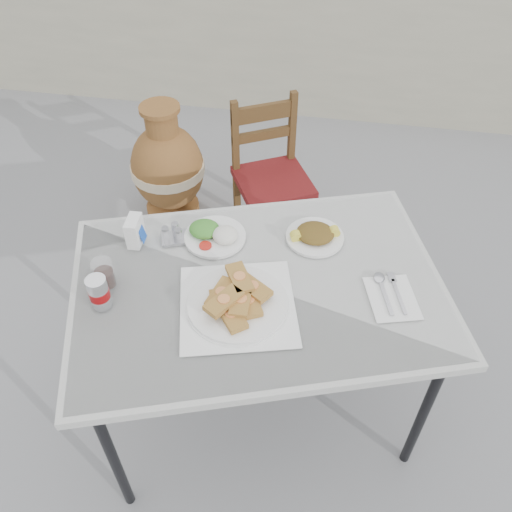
% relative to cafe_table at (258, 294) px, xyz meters
% --- Properties ---
extents(ground, '(80.00, 80.00, 0.00)m').
position_rel_cafe_table_xyz_m(ground, '(-0.05, 0.10, -0.73)').
color(ground, slate).
rests_on(ground, ground).
extents(cafe_table, '(1.50, 1.24, 0.79)m').
position_rel_cafe_table_xyz_m(cafe_table, '(0.00, 0.00, 0.00)').
color(cafe_table, black).
rests_on(cafe_table, ground).
extents(pide_plate, '(0.47, 0.47, 0.08)m').
position_rel_cafe_table_xyz_m(pide_plate, '(-0.05, -0.11, 0.09)').
color(pide_plate, white).
rests_on(pide_plate, cafe_table).
extents(salad_rice_plate, '(0.23, 0.23, 0.06)m').
position_rel_cafe_table_xyz_m(salad_rice_plate, '(-0.20, 0.20, 0.08)').
color(salad_rice_plate, white).
rests_on(salad_rice_plate, cafe_table).
extents(salad_chopped_plate, '(0.22, 0.22, 0.05)m').
position_rel_cafe_table_xyz_m(salad_chopped_plate, '(0.17, 0.27, 0.07)').
color(salad_chopped_plate, white).
rests_on(salad_chopped_plate, cafe_table).
extents(soda_can, '(0.07, 0.07, 0.12)m').
position_rel_cafe_table_xyz_m(soda_can, '(-0.50, -0.18, 0.12)').
color(soda_can, silver).
rests_on(soda_can, cafe_table).
extents(cola_glass, '(0.07, 0.07, 0.10)m').
position_rel_cafe_table_xyz_m(cola_glass, '(-0.52, -0.09, 0.10)').
color(cola_glass, white).
rests_on(cola_glass, cafe_table).
extents(napkin_holder, '(0.06, 0.09, 0.11)m').
position_rel_cafe_table_xyz_m(napkin_holder, '(-0.48, 0.13, 0.11)').
color(napkin_holder, white).
rests_on(napkin_holder, cafe_table).
extents(condiment_caddy, '(0.12, 0.11, 0.07)m').
position_rel_cafe_table_xyz_m(condiment_caddy, '(-0.35, 0.17, 0.08)').
color(condiment_caddy, '#AEAEB5').
rests_on(condiment_caddy, cafe_table).
extents(cutlery_napkin, '(0.21, 0.24, 0.02)m').
position_rel_cafe_table_xyz_m(cutlery_napkin, '(0.45, 0.03, 0.06)').
color(cutlery_napkin, white).
rests_on(cutlery_napkin, cafe_table).
extents(chair, '(0.50, 0.50, 0.84)m').
position_rel_cafe_table_xyz_m(chair, '(-0.12, 1.09, -0.30)').
color(chair, '#3B2510').
rests_on(chair, ground).
extents(terracotta_urn, '(0.42, 0.42, 0.74)m').
position_rel_cafe_table_xyz_m(terracotta_urn, '(-0.73, 1.19, -0.39)').
color(terracotta_urn, brown).
rests_on(terracotta_urn, ground).
extents(back_wall, '(6.00, 0.25, 1.20)m').
position_rel_cafe_table_xyz_m(back_wall, '(-0.05, 2.60, -0.13)').
color(back_wall, '#A59F8A').
rests_on(back_wall, ground).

